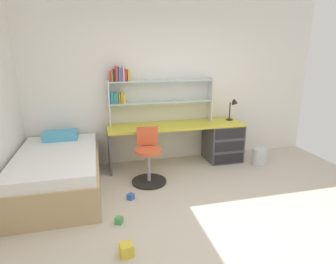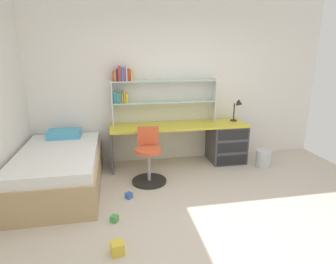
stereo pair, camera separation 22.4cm
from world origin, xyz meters
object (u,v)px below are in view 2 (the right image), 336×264
at_px(swivel_chair, 149,161).
at_px(toy_block_green_2, 114,219).
at_px(waste_bin, 263,159).
at_px(toy_block_blue_0, 129,195).
at_px(bookshelf_hutch, 150,90).
at_px(desk_lamp, 238,107).
at_px(bed_platform, 60,170).
at_px(desk, 214,140).
at_px(toy_block_yellow_1, 118,248).

distance_m(swivel_chair, toy_block_green_2, 1.15).
relative_size(waste_bin, toy_block_blue_0, 3.64).
distance_m(bookshelf_hutch, toy_block_green_2, 2.23).
bearing_deg(desk_lamp, bed_platform, -167.56).
distance_m(desk, toy_block_blue_0, 1.92).
xyz_separation_m(waste_bin, toy_block_yellow_1, (-2.49, -1.73, -0.08)).
relative_size(bookshelf_hutch, desk_lamp, 4.62).
xyz_separation_m(bookshelf_hutch, toy_block_yellow_1, (-0.63, -2.28, -1.22)).
xyz_separation_m(swivel_chair, toy_block_yellow_1, (-0.50, -1.53, -0.27)).
xyz_separation_m(swivel_chair, toy_block_green_2, (-0.53, -0.98, -0.29)).
bearing_deg(desk, toy_block_yellow_1, -129.26).
xyz_separation_m(bookshelf_hutch, swivel_chair, (-0.13, -0.75, -0.95)).
distance_m(toy_block_yellow_1, toy_block_green_2, 0.55).
xyz_separation_m(bed_platform, toy_block_blue_0, (0.93, -0.45, -0.25)).
distance_m(toy_block_blue_0, toy_block_yellow_1, 1.07).
relative_size(toy_block_blue_0, toy_block_green_2, 1.01).
distance_m(bed_platform, toy_block_green_2, 1.24).
height_order(bookshelf_hutch, bed_platform, bookshelf_hutch).
xyz_separation_m(waste_bin, toy_block_green_2, (-2.51, -1.18, -0.10)).
bearing_deg(waste_bin, toy_block_green_2, -154.85).
distance_m(waste_bin, toy_block_blue_0, 2.41).
height_order(toy_block_yellow_1, toy_block_green_2, toy_block_yellow_1).
xyz_separation_m(swivel_chair, bed_platform, (-1.27, -0.02, -0.04)).
relative_size(toy_block_blue_0, toy_block_yellow_1, 0.63).
bearing_deg(desk, desk_lamp, 6.15).
distance_m(desk_lamp, toy_block_blue_0, 2.46).
bearing_deg(desk, bookshelf_hutch, 171.19).
bearing_deg(swivel_chair, bookshelf_hutch, 80.43).
bearing_deg(toy_block_yellow_1, toy_block_blue_0, 81.09).
bearing_deg(toy_block_blue_0, desk, 33.95).
xyz_separation_m(desk, toy_block_green_2, (-1.75, -1.56, -0.36)).
bearing_deg(bed_platform, toy_block_green_2, -52.54).
bearing_deg(bed_platform, swivel_chair, 0.82).
height_order(desk_lamp, toy_block_yellow_1, desk_lamp).
bearing_deg(toy_block_green_2, bed_platform, 127.46).
distance_m(waste_bin, toy_block_yellow_1, 3.03).
xyz_separation_m(bed_platform, toy_block_green_2, (0.74, -0.96, -0.25)).
bearing_deg(desk_lamp, desk, -173.85).
relative_size(toy_block_yellow_1, toy_block_green_2, 1.61).
xyz_separation_m(desk_lamp, waste_bin, (0.32, -0.43, -0.82)).
bearing_deg(bed_platform, desk, 13.52).
distance_m(swivel_chair, waste_bin, 2.00).
bearing_deg(waste_bin, toy_block_yellow_1, -145.19).
bearing_deg(swivel_chair, waste_bin, 5.68).
distance_m(bookshelf_hutch, desk_lamp, 1.58).
bearing_deg(desk_lamp, toy_block_yellow_1, -135.10).
bearing_deg(bed_platform, desk_lamp, 12.44).
bearing_deg(bed_platform, bookshelf_hutch, 28.93).
relative_size(bed_platform, toy_block_green_2, 23.47).
xyz_separation_m(toy_block_yellow_1, toy_block_green_2, (-0.03, 0.55, -0.02)).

